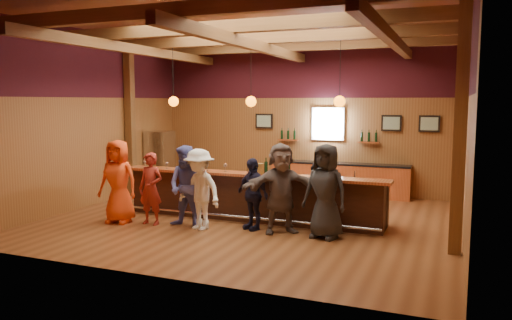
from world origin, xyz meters
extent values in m
plane|color=brown|center=(0.00, 0.00, 0.00)|extent=(9.00, 9.00, 0.00)
cube|color=brown|center=(0.00, 4.00, 2.25)|extent=(9.00, 0.04, 4.50)
cube|color=brown|center=(0.00, -4.00, 2.25)|extent=(9.00, 0.04, 4.50)
cube|color=brown|center=(-4.50, 0.00, 2.25)|extent=(0.04, 8.00, 4.50)
cube|color=brown|center=(4.50, 0.00, 2.25)|extent=(0.04, 8.00, 4.50)
cube|color=brown|center=(0.00, 0.00, 4.50)|extent=(9.00, 8.00, 0.04)
cube|color=#3B1019|center=(0.00, 3.98, 3.65)|extent=(9.00, 0.01, 1.70)
cube|color=#3B1019|center=(-4.48, 0.00, 3.65)|extent=(0.01, 8.00, 1.70)
cube|color=#3B1019|center=(4.48, 0.00, 3.65)|extent=(0.01, 8.00, 1.70)
cube|color=brown|center=(-4.35, 1.50, 2.25)|extent=(0.22, 0.22, 4.50)
cube|color=brown|center=(4.35, -1.00, 2.25)|extent=(0.22, 0.22, 4.50)
cube|color=brown|center=(0.00, -3.00, 4.20)|extent=(8.80, 0.20, 0.25)
cube|color=brown|center=(0.00, -1.00, 4.20)|extent=(8.80, 0.20, 0.25)
cube|color=brown|center=(0.00, 1.00, 4.20)|extent=(8.80, 0.20, 0.25)
cube|color=brown|center=(0.00, 3.00, 4.20)|extent=(8.80, 0.20, 0.25)
cube|color=brown|center=(-3.00, 0.00, 3.95)|extent=(0.18, 7.80, 0.22)
cube|color=brown|center=(0.00, 0.00, 3.95)|extent=(0.18, 7.80, 0.22)
cube|color=brown|center=(3.00, 0.00, 3.95)|extent=(0.18, 7.80, 0.22)
cube|color=black|center=(0.00, 0.00, 0.53)|extent=(6.00, 0.60, 1.05)
cube|color=#943C1B|center=(0.00, -0.18, 1.08)|extent=(6.30, 0.50, 0.06)
cube|color=black|center=(0.00, 0.38, 0.93)|extent=(6.00, 0.48, 0.05)
cube|color=black|center=(0.00, 0.38, 0.45)|extent=(6.00, 0.48, 0.90)
cube|color=silver|center=(2.00, 0.38, 0.88)|extent=(0.45, 0.40, 0.14)
cube|color=silver|center=(2.50, 0.38, 0.88)|extent=(0.45, 0.40, 0.14)
cylinder|color=silver|center=(0.00, -0.42, 0.15)|extent=(6.00, 0.06, 0.06)
cube|color=#943C1B|center=(1.20, 3.72, 0.45)|extent=(4.00, 0.50, 0.90)
cube|color=black|center=(1.20, 3.72, 0.93)|extent=(4.00, 0.52, 0.05)
cube|color=silver|center=(0.80, 3.95, 2.05)|extent=(0.95, 0.08, 0.95)
cube|color=white|center=(0.80, 3.90, 2.05)|extent=(0.78, 0.01, 0.78)
cube|color=black|center=(-1.20, 3.94, 2.10)|extent=(0.55, 0.04, 0.45)
cube|color=silver|center=(-1.20, 3.92, 2.10)|extent=(0.45, 0.01, 0.35)
cube|color=black|center=(2.60, 3.94, 2.10)|extent=(0.55, 0.04, 0.45)
cube|color=silver|center=(2.60, 3.92, 2.10)|extent=(0.45, 0.01, 0.35)
cube|color=black|center=(3.60, 3.94, 2.10)|extent=(0.55, 0.04, 0.45)
cube|color=silver|center=(3.60, 3.92, 2.10)|extent=(0.45, 0.01, 0.35)
cube|color=#943C1B|center=(-0.40, 3.88, 1.55)|extent=(0.60, 0.18, 0.04)
cylinder|color=black|center=(-0.60, 3.88, 1.70)|extent=(0.07, 0.07, 0.26)
cylinder|color=black|center=(-0.40, 3.88, 1.70)|extent=(0.07, 0.07, 0.26)
cylinder|color=black|center=(-0.20, 3.88, 1.70)|extent=(0.07, 0.07, 0.26)
cube|color=#943C1B|center=(2.00, 3.88, 1.55)|extent=(0.60, 0.18, 0.04)
cylinder|color=black|center=(1.80, 3.88, 1.70)|extent=(0.07, 0.07, 0.26)
cylinder|color=black|center=(2.00, 3.88, 1.70)|extent=(0.07, 0.07, 0.26)
cylinder|color=black|center=(2.20, 3.88, 1.70)|extent=(0.07, 0.07, 0.26)
cylinder|color=black|center=(-2.00, 0.00, 3.33)|extent=(0.01, 0.01, 1.25)
sphere|color=orange|center=(-2.00, 0.00, 2.70)|extent=(0.24, 0.24, 0.24)
cylinder|color=black|center=(0.00, 0.00, 3.33)|extent=(0.01, 0.01, 1.25)
sphere|color=orange|center=(0.00, 0.00, 2.70)|extent=(0.24, 0.24, 0.24)
cylinder|color=black|center=(2.00, 0.00, 3.33)|extent=(0.01, 0.01, 1.25)
sphere|color=orange|center=(2.00, 0.00, 2.70)|extent=(0.24, 0.24, 0.24)
cube|color=silver|center=(-4.10, 2.60, 0.90)|extent=(0.70, 0.70, 1.80)
imported|color=#F04716|center=(-2.66, -1.33, 0.93)|extent=(0.97, 0.69, 1.86)
imported|color=maroon|center=(-1.89, -1.20, 0.80)|extent=(0.59, 0.40, 1.59)
imported|color=#555CAB|center=(-1.02, -1.12, 0.89)|extent=(0.89, 0.71, 1.77)
imported|color=white|center=(-0.68, -1.21, 0.86)|extent=(1.25, 0.93, 1.72)
imported|color=black|center=(0.35, -0.76, 0.76)|extent=(0.96, 0.74, 1.52)
imported|color=#61524D|center=(1.00, -0.81, 0.93)|extent=(1.73, 1.44, 1.86)
imported|color=#252527|center=(1.94, -0.85, 0.94)|extent=(1.03, 0.78, 1.88)
imported|color=black|center=(1.39, 1.08, 0.84)|extent=(0.65, 0.46, 1.68)
cylinder|color=brown|center=(0.27, -0.17, 1.22)|extent=(0.21, 0.21, 0.22)
cylinder|color=black|center=(0.39, -0.08, 1.24)|extent=(0.08, 0.08, 0.26)
cylinder|color=black|center=(0.39, -0.08, 1.42)|extent=(0.03, 0.03, 0.09)
cylinder|color=black|center=(0.92, -0.10, 1.25)|extent=(0.08, 0.08, 0.28)
cylinder|color=black|center=(0.92, -0.10, 1.44)|extent=(0.03, 0.03, 0.10)
cylinder|color=silver|center=(-2.68, -0.26, 1.11)|extent=(0.07, 0.07, 0.01)
cylinder|color=silver|center=(-2.68, -0.26, 1.17)|extent=(0.01, 0.01, 0.10)
sphere|color=silver|center=(-2.68, -0.26, 1.24)|extent=(0.08, 0.08, 0.08)
cylinder|color=silver|center=(-2.07, -0.23, 1.11)|extent=(0.06, 0.06, 0.01)
cylinder|color=silver|center=(-2.07, -0.23, 1.16)|extent=(0.01, 0.01, 0.09)
sphere|color=silver|center=(-2.07, -0.23, 1.24)|extent=(0.07, 0.07, 0.07)
cylinder|color=silver|center=(-1.73, -0.13, 1.11)|extent=(0.06, 0.06, 0.01)
cylinder|color=silver|center=(-1.73, -0.13, 1.16)|extent=(0.01, 0.01, 0.09)
sphere|color=silver|center=(-1.73, -0.13, 1.23)|extent=(0.07, 0.07, 0.07)
cylinder|color=silver|center=(-0.99, -0.26, 1.11)|extent=(0.07, 0.07, 0.01)
cylinder|color=silver|center=(-0.99, -0.26, 1.17)|extent=(0.01, 0.01, 0.10)
sphere|color=silver|center=(-0.99, -0.26, 1.25)|extent=(0.08, 0.08, 0.08)
cylinder|color=silver|center=(-0.56, -0.17, 1.11)|extent=(0.07, 0.07, 0.01)
cylinder|color=silver|center=(-0.56, -0.17, 1.17)|extent=(0.01, 0.01, 0.10)
sphere|color=silver|center=(-0.56, -0.17, 1.26)|extent=(0.08, 0.08, 0.08)
cylinder|color=silver|center=(0.84, -0.21, 1.11)|extent=(0.07, 0.07, 0.01)
cylinder|color=silver|center=(0.84, -0.21, 1.17)|extent=(0.01, 0.01, 0.10)
sphere|color=silver|center=(0.84, -0.21, 1.25)|extent=(0.08, 0.08, 0.08)
cylinder|color=silver|center=(1.64, -0.13, 1.11)|extent=(0.07, 0.07, 0.01)
cylinder|color=silver|center=(1.64, -0.13, 1.16)|extent=(0.01, 0.01, 0.09)
sphere|color=silver|center=(1.64, -0.13, 1.24)|extent=(0.08, 0.08, 0.08)
cylinder|color=silver|center=(1.91, -0.15, 1.11)|extent=(0.06, 0.06, 0.01)
cylinder|color=silver|center=(1.91, -0.15, 1.16)|extent=(0.01, 0.01, 0.09)
sphere|color=silver|center=(1.91, -0.15, 1.24)|extent=(0.07, 0.07, 0.07)
camera|label=1|loc=(4.29, -10.35, 2.71)|focal=35.00mm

